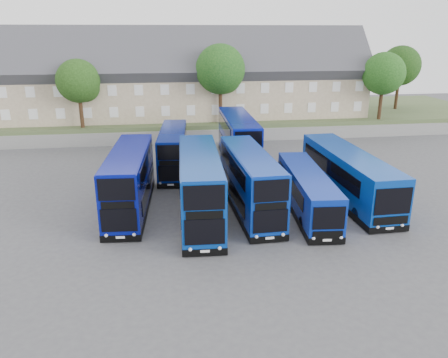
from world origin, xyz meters
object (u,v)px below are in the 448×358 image
dd_front_mid (200,187)px  tree_east (384,75)px  coach_east_a (307,193)px  tree_far (401,67)px  tree_mid (221,71)px  dd_front_left (130,182)px  tree_west (80,83)px

dd_front_mid → tree_east: bearing=45.3°
dd_front_mid → tree_east: 34.09m
coach_east_a → tree_far: 38.24m
coach_east_a → tree_east: tree_east is taller
dd_front_mid → coach_east_a: size_ratio=1.05×
tree_mid → tree_east: (20.00, -0.50, -0.68)m
dd_front_left → dd_front_mid: size_ratio=0.96×
tree_mid → tree_east: 20.02m
tree_far → tree_west: bearing=-170.5°
tree_west → tree_far: size_ratio=0.88×
dd_front_mid → tree_east: tree_east is taller
tree_west → tree_mid: (16.00, 0.50, 1.02)m
coach_east_a → tree_east: size_ratio=1.36×
tree_mid → tree_far: (26.00, 6.50, -0.34)m
coach_east_a → tree_far: size_ratio=1.28×
tree_mid → tree_far: size_ratio=1.06×
dd_front_left → tree_east: size_ratio=1.37×
coach_east_a → tree_far: bearing=57.1°
tree_east → tree_far: bearing=49.4°
dd_front_left → tree_far: tree_far is taller
tree_east → tree_far: tree_far is taller
dd_front_left → tree_mid: 24.00m
tree_mid → tree_east: tree_mid is taller
dd_front_left → dd_front_mid: (4.89, -2.24, 0.11)m
dd_front_left → tree_far: 45.44m
dd_front_left → tree_east: bearing=38.7°
coach_east_a → dd_front_mid: bearing=-175.1°
coach_east_a → tree_west: size_ratio=1.45×
tree_far → tree_mid: bearing=-166.0°
tree_west → tree_east: bearing=0.0°
tree_far → dd_front_left: bearing=-142.1°
dd_front_left → tree_west: 22.21m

